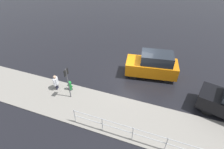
# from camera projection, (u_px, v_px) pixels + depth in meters

# --- Properties ---
(ground_plane) EXTENTS (60.00, 60.00, 0.00)m
(ground_plane) POSITION_uv_depth(u_px,v_px,m) (133.00, 76.00, 14.05)
(ground_plane) COLOR black
(kerb_strip) EXTENTS (24.00, 3.20, 0.04)m
(kerb_strip) POSITION_uv_depth(u_px,v_px,m) (116.00, 114.00, 10.91)
(kerb_strip) COLOR gray
(kerb_strip) RESTS_ON ground
(moving_hatchback) EXTENTS (4.12, 2.29, 2.06)m
(moving_hatchback) POSITION_uv_depth(u_px,v_px,m) (153.00, 65.00, 13.47)
(moving_hatchback) COLOR orange
(moving_hatchback) RESTS_ON ground
(fire_hydrant) EXTENTS (0.42, 0.31, 0.80)m
(fire_hydrant) POSITION_uv_depth(u_px,v_px,m) (70.00, 86.00, 12.50)
(fire_hydrant) COLOR #197A2D
(fire_hydrant) RESTS_ON ground
(pedestrian) EXTENTS (0.32, 0.56, 1.22)m
(pedestrian) POSITION_uv_depth(u_px,v_px,m) (56.00, 82.00, 12.41)
(pedestrian) COLOR silver
(pedestrian) RESTS_ON ground
(metal_railing) EXTENTS (8.73, 0.04, 1.05)m
(metal_railing) POSITION_uv_depth(u_px,v_px,m) (149.00, 137.00, 8.89)
(metal_railing) COLOR #B7BABF
(metal_railing) RESTS_ON ground
(sign_post) EXTENTS (0.07, 0.44, 2.40)m
(sign_post) POSITION_uv_depth(u_px,v_px,m) (67.00, 79.00, 11.19)
(sign_post) COLOR #4C4C51
(sign_post) RESTS_ON ground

